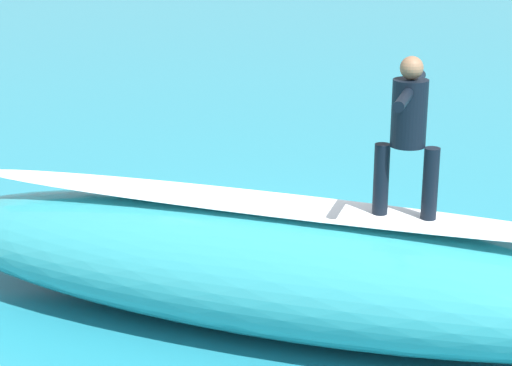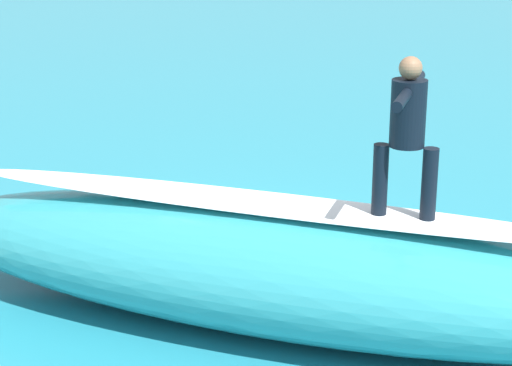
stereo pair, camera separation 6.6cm
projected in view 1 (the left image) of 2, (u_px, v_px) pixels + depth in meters
name	position (u px, v px, depth m)	size (l,w,h in m)	color
ground_plane	(239.00, 253.00, 12.22)	(120.00, 120.00, 0.00)	teal
wave_crest	(280.00, 267.00, 10.01)	(8.93, 2.16, 1.39)	teal
wave_foam_lip	(280.00, 205.00, 9.78)	(7.59, 0.76, 0.08)	white
surfboard_riding	(403.00, 219.00, 9.36)	(2.19, 0.47, 0.08)	#EAE5C6
surfer_riding	(409.00, 125.00, 9.05)	(0.64, 1.55, 1.67)	black
surfboard_paddling	(154.00, 214.00, 13.55)	(1.93, 0.52, 0.07)	yellow
surfer_paddling	(145.00, 205.00, 13.44)	(1.68, 1.05, 0.33)	black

